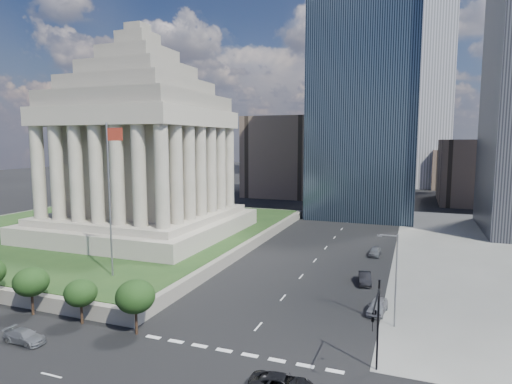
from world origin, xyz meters
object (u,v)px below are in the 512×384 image
at_px(traffic_signal_ne, 377,319).
at_px(parked_sedan_near, 377,306).
at_px(parked_sedan_far, 375,251).
at_px(war_memorial, 141,131).
at_px(parked_sedan_mid, 365,278).
at_px(street_lamp_north, 394,275).
at_px(flagpole, 110,191).
at_px(suv_grey, 25,336).

xyz_separation_m(traffic_signal_ne, parked_sedan_near, (-1.00, 14.46, -4.46)).
bearing_deg(parked_sedan_far, war_memorial, -169.95).
height_order(war_memorial, parked_sedan_mid, war_memorial).
bearing_deg(parked_sedan_far, street_lamp_north, -78.64).
bearing_deg(war_memorial, parked_sedan_near, -23.57).
relative_size(parked_sedan_near, parked_sedan_mid, 1.00).
bearing_deg(street_lamp_north, war_memorial, 154.08).
bearing_deg(street_lamp_north, flagpole, -178.37).
distance_m(suv_grey, parked_sedan_mid, 41.37).
relative_size(flagpole, street_lamp_north, 2.00).
distance_m(street_lamp_north, parked_sedan_far, 29.27).
bearing_deg(traffic_signal_ne, suv_grey, -171.09).
bearing_deg(flagpole, street_lamp_north, 1.63).
relative_size(parked_sedan_mid, parked_sedan_far, 1.06).
bearing_deg(parked_sedan_far, suv_grey, -120.15).
height_order(traffic_signal_ne, parked_sedan_far, traffic_signal_ne).
bearing_deg(traffic_signal_ne, street_lamp_north, 85.81).
relative_size(parked_sedan_near, parked_sedan_far, 1.05).
bearing_deg(flagpole, war_memorial, 116.89).
bearing_deg(parked_sedan_near, war_memorial, 163.14).
xyz_separation_m(suv_grey, parked_sedan_near, (31.55, 19.56, 0.14)).
xyz_separation_m(flagpole, street_lamp_north, (35.16, 1.00, -7.45)).
bearing_deg(parked_sedan_mid, traffic_signal_ne, -90.94).
height_order(traffic_signal_ne, parked_sedan_near, traffic_signal_ne).
height_order(flagpole, parked_sedan_near, flagpole).
relative_size(war_memorial, parked_sedan_far, 8.90).
distance_m(street_lamp_north, suv_grey, 37.53).
height_order(traffic_signal_ne, suv_grey, traffic_signal_ne).
relative_size(street_lamp_north, parked_sedan_near, 2.17).
bearing_deg(parked_sedan_near, parked_sedan_far, 102.33).
bearing_deg(parked_sedan_mid, suv_grey, -143.73).
distance_m(street_lamp_north, parked_sedan_near, 6.09).
relative_size(flagpole, suv_grey, 4.49).
relative_size(war_memorial, suv_grey, 8.75).
height_order(street_lamp_north, parked_sedan_near, street_lamp_north).
relative_size(flagpole, parked_sedan_near, 4.33).
height_order(war_memorial, street_lamp_north, war_memorial).
height_order(street_lamp_north, suv_grey, street_lamp_north).
bearing_deg(suv_grey, parked_sedan_far, -30.69).
xyz_separation_m(war_memorial, parked_sedan_near, (45.50, -19.85, -20.61)).
height_order(traffic_signal_ne, parked_sedan_mid, traffic_signal_ne).
bearing_deg(traffic_signal_ne, flagpole, 163.29).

